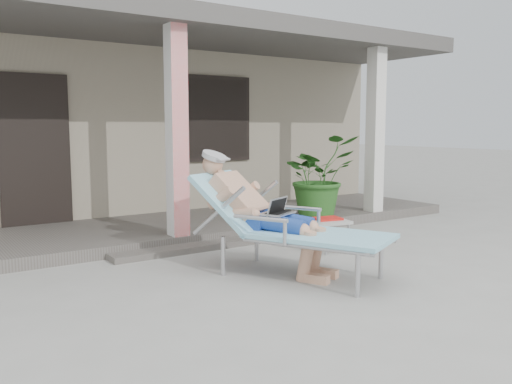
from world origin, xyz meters
TOP-DOWN VIEW (x-y plane):
  - ground at (0.00, 0.00)m, footprint 60.00×60.00m
  - house at (0.00, 6.50)m, footprint 10.40×5.40m
  - porch_deck at (0.00, 3.00)m, footprint 10.00×2.00m
  - porch_overhang at (0.00, 2.95)m, footprint 10.00×2.30m
  - porch_step at (0.00, 1.85)m, footprint 2.00×0.30m
  - lounger at (0.28, 0.47)m, footprint 1.60×2.17m
  - side_table at (1.44, 0.94)m, footprint 0.54×0.54m
  - potted_palm at (2.41, 2.25)m, footprint 1.17×1.03m

SIDE VIEW (x-z plane):
  - ground at x=0.00m, z-range 0.00..0.00m
  - porch_step at x=0.00m, z-range 0.00..0.07m
  - porch_deck at x=0.00m, z-range 0.00..0.15m
  - side_table at x=1.44m, z-range 0.14..0.55m
  - potted_palm at x=2.41m, z-range 0.15..1.40m
  - lounger at x=0.28m, z-range 0.16..1.53m
  - house at x=0.00m, z-range 0.02..3.32m
  - porch_overhang at x=0.00m, z-range 1.36..4.21m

